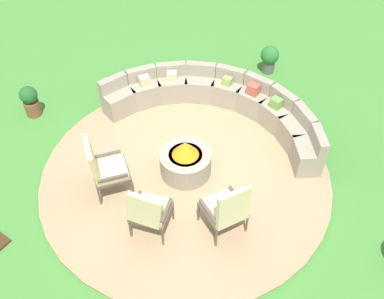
{
  "coord_description": "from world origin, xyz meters",
  "views": [
    {
      "loc": [
        2.88,
        -4.02,
        5.59
      ],
      "look_at": [
        0.0,
        0.2,
        0.45
      ],
      "focal_mm": 38.75,
      "sensor_mm": 36.0,
      "label": 1
    }
  ],
  "objects_px": {
    "curved_stone_bench": "(219,104)",
    "lounge_chair_front_right": "(148,211)",
    "lounge_chair_front_left": "(104,166)",
    "potted_plant_3": "(30,101)",
    "fire_pit": "(186,161)",
    "potted_plant_2": "(270,58)",
    "lounge_chair_back_left": "(227,208)"
  },
  "relations": [
    {
      "from": "potted_plant_2",
      "to": "potted_plant_3",
      "type": "height_order",
      "value": "potted_plant_3"
    },
    {
      "from": "fire_pit",
      "to": "potted_plant_3",
      "type": "relative_size",
      "value": 1.34
    },
    {
      "from": "lounge_chair_front_right",
      "to": "potted_plant_3",
      "type": "bearing_deg",
      "value": 148.6
    },
    {
      "from": "lounge_chair_front_left",
      "to": "lounge_chair_front_right",
      "type": "xyz_separation_m",
      "value": [
        1.15,
        -0.27,
        -0.02
      ]
    },
    {
      "from": "lounge_chair_front_left",
      "to": "potted_plant_3",
      "type": "relative_size",
      "value": 1.67
    },
    {
      "from": "fire_pit",
      "to": "curved_stone_bench",
      "type": "xyz_separation_m",
      "value": [
        -0.32,
        1.63,
        0.04
      ]
    },
    {
      "from": "potted_plant_3",
      "to": "lounge_chair_front_right",
      "type": "bearing_deg",
      "value": -13.7
    },
    {
      "from": "lounge_chair_back_left",
      "to": "potted_plant_3",
      "type": "height_order",
      "value": "lounge_chair_back_left"
    },
    {
      "from": "curved_stone_bench",
      "to": "lounge_chair_front_right",
      "type": "bearing_deg",
      "value": -78.69
    },
    {
      "from": "lounge_chair_back_left",
      "to": "potted_plant_2",
      "type": "xyz_separation_m",
      "value": [
        -1.46,
        4.36,
        -0.24
      ]
    },
    {
      "from": "lounge_chair_front_right",
      "to": "lounge_chair_back_left",
      "type": "bearing_deg",
      "value": 18.39
    },
    {
      "from": "potted_plant_2",
      "to": "curved_stone_bench",
      "type": "bearing_deg",
      "value": -92.14
    },
    {
      "from": "lounge_chair_front_right",
      "to": "potted_plant_3",
      "type": "height_order",
      "value": "lounge_chair_front_right"
    },
    {
      "from": "potted_plant_2",
      "to": "lounge_chair_back_left",
      "type": "bearing_deg",
      "value": -71.49
    },
    {
      "from": "lounge_chair_front_right",
      "to": "potted_plant_3",
      "type": "relative_size",
      "value": 1.56
    },
    {
      "from": "fire_pit",
      "to": "lounge_chair_front_right",
      "type": "distance_m",
      "value": 1.4
    },
    {
      "from": "curved_stone_bench",
      "to": "lounge_chair_back_left",
      "type": "height_order",
      "value": "lounge_chair_back_left"
    },
    {
      "from": "fire_pit",
      "to": "potted_plant_2",
      "type": "height_order",
      "value": "fire_pit"
    },
    {
      "from": "fire_pit",
      "to": "potted_plant_2",
      "type": "relative_size",
      "value": 1.39
    },
    {
      "from": "curved_stone_bench",
      "to": "lounge_chair_front_left",
      "type": "xyz_separation_m",
      "value": [
        -0.55,
        -2.71,
        0.25
      ]
    },
    {
      "from": "lounge_chair_front_right",
      "to": "potted_plant_2",
      "type": "distance_m",
      "value": 5.08
    },
    {
      "from": "lounge_chair_front_left",
      "to": "lounge_chair_front_right",
      "type": "height_order",
      "value": "lounge_chair_front_left"
    },
    {
      "from": "lounge_chair_back_left",
      "to": "potted_plant_2",
      "type": "distance_m",
      "value": 4.6
    },
    {
      "from": "lounge_chair_front_left",
      "to": "curved_stone_bench",
      "type": "bearing_deg",
      "value": 115.71
    },
    {
      "from": "lounge_chair_front_left",
      "to": "lounge_chair_back_left",
      "type": "xyz_separation_m",
      "value": [
        2.09,
        0.41,
        -0.02
      ]
    },
    {
      "from": "curved_stone_bench",
      "to": "potted_plant_2",
      "type": "bearing_deg",
      "value": 87.86
    },
    {
      "from": "lounge_chair_back_left",
      "to": "potted_plant_3",
      "type": "distance_m",
      "value": 4.77
    },
    {
      "from": "lounge_chair_front_right",
      "to": "potted_plant_3",
      "type": "distance_m",
      "value": 3.94
    },
    {
      "from": "curved_stone_bench",
      "to": "lounge_chair_back_left",
      "type": "xyz_separation_m",
      "value": [
        1.54,
        -2.29,
        0.23
      ]
    },
    {
      "from": "potted_plant_2",
      "to": "potted_plant_3",
      "type": "distance_m",
      "value": 5.27
    },
    {
      "from": "lounge_chair_front_left",
      "to": "potted_plant_3",
      "type": "height_order",
      "value": "lounge_chair_front_left"
    },
    {
      "from": "lounge_chair_front_left",
      "to": "potted_plant_2",
      "type": "distance_m",
      "value": 4.82
    }
  ]
}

